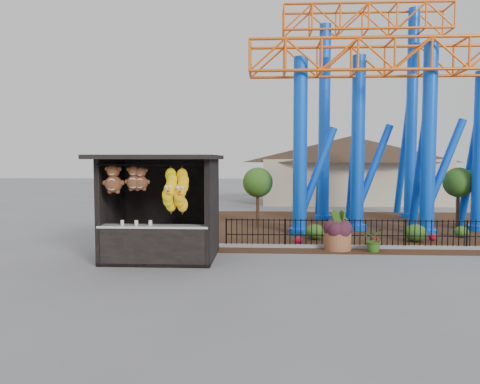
{
  "coord_description": "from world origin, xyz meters",
  "views": [
    {
      "loc": [
        0.1,
        -12.71,
        2.99
      ],
      "look_at": [
        -0.65,
        1.5,
        2.0
      ],
      "focal_mm": 35.0,
      "sensor_mm": 36.0,
      "label": 1
    }
  ],
  "objects_px": {
    "prize_booth": "(160,209)",
    "potted_plant": "(374,240)",
    "terracotta_planter": "(338,241)",
    "roller_coaster": "(380,80)"
  },
  "relations": [
    {
      "from": "prize_booth",
      "to": "potted_plant",
      "type": "relative_size",
      "value": 4.26
    },
    {
      "from": "potted_plant",
      "to": "terracotta_planter",
      "type": "bearing_deg",
      "value": -170.38
    },
    {
      "from": "roller_coaster",
      "to": "potted_plant",
      "type": "relative_size",
      "value": 13.4
    },
    {
      "from": "roller_coaster",
      "to": "terracotta_planter",
      "type": "height_order",
      "value": "roller_coaster"
    },
    {
      "from": "prize_booth",
      "to": "potted_plant",
      "type": "height_order",
      "value": "prize_booth"
    },
    {
      "from": "prize_booth",
      "to": "terracotta_planter",
      "type": "bearing_deg",
      "value": 17.9
    },
    {
      "from": "roller_coaster",
      "to": "terracotta_planter",
      "type": "relative_size",
      "value": 12.59
    },
    {
      "from": "prize_booth",
      "to": "terracotta_planter",
      "type": "distance_m",
      "value": 5.93
    },
    {
      "from": "prize_booth",
      "to": "roller_coaster",
      "type": "xyz_separation_m",
      "value": [
        8.12,
        7.31,
        4.91
      ]
    },
    {
      "from": "roller_coaster",
      "to": "prize_booth",
      "type": "bearing_deg",
      "value": -138.01
    }
  ]
}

